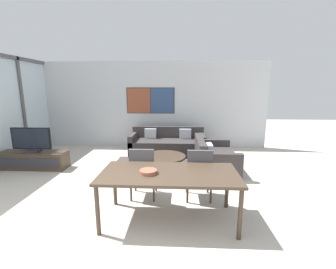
# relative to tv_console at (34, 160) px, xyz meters

# --- Properties ---
(ground_plane) EXTENTS (24.00, 24.00, 0.00)m
(ground_plane) POSITION_rel_tv_console_xyz_m (2.52, -2.71, -0.21)
(ground_plane) COLOR beige
(wall_back) EXTENTS (7.82, 0.09, 2.80)m
(wall_back) POSITION_rel_tv_console_xyz_m (2.53, 2.31, 1.19)
(wall_back) COLOR silver
(wall_back) RESTS_ON ground_plane
(area_rug) EXTENTS (2.70, 1.95, 0.01)m
(area_rug) POSITION_rel_tv_console_xyz_m (3.23, 0.07, -0.21)
(area_rug) COLOR #473D38
(area_rug) RESTS_ON ground_plane
(tv_console) EXTENTS (1.62, 0.46, 0.42)m
(tv_console) POSITION_rel_tv_console_xyz_m (0.00, 0.00, 0.00)
(tv_console) COLOR #423326
(tv_console) RESTS_ON ground_plane
(television) EXTENTS (0.97, 0.20, 0.60)m
(television) POSITION_rel_tv_console_xyz_m (0.00, 0.00, 0.50)
(television) COLOR #2D2D33
(television) RESTS_ON tv_console
(sofa_main) EXTENTS (2.24, 0.93, 0.77)m
(sofa_main) POSITION_rel_tv_console_xyz_m (3.23, 1.55, 0.05)
(sofa_main) COLOR #383333
(sofa_main) RESTS_ON ground_plane
(sofa_side) EXTENTS (0.93, 1.45, 0.77)m
(sofa_side) POSITION_rel_tv_console_xyz_m (4.39, 0.13, 0.05)
(sofa_side) COLOR #383333
(sofa_side) RESTS_ON ground_plane
(coffee_table) EXTENTS (1.02, 1.02, 0.35)m
(coffee_table) POSITION_rel_tv_console_xyz_m (3.23, 0.07, 0.05)
(coffee_table) COLOR #423326
(coffee_table) RESTS_ON ground_plane
(dining_table) EXTENTS (1.99, 0.93, 0.75)m
(dining_table) POSITION_rel_tv_console_xyz_m (3.44, -2.06, 0.48)
(dining_table) COLOR #423326
(dining_table) RESTS_ON ground_plane
(dining_chair_left) EXTENTS (0.46, 0.46, 0.95)m
(dining_chair_left) POSITION_rel_tv_console_xyz_m (2.95, -1.40, 0.32)
(dining_chair_left) COLOR #4C4C51
(dining_chair_left) RESTS_ON ground_plane
(dining_chair_centre) EXTENTS (0.46, 0.46, 0.95)m
(dining_chair_centre) POSITION_rel_tv_console_xyz_m (3.93, -1.42, 0.32)
(dining_chair_centre) COLOR #4C4C51
(dining_chair_centre) RESTS_ON ground_plane
(fruit_bowl) EXTENTS (0.25, 0.25, 0.05)m
(fruit_bowl) POSITION_rel_tv_console_xyz_m (3.14, -2.12, 0.57)
(fruit_bowl) COLOR #995642
(fruit_bowl) RESTS_ON dining_table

